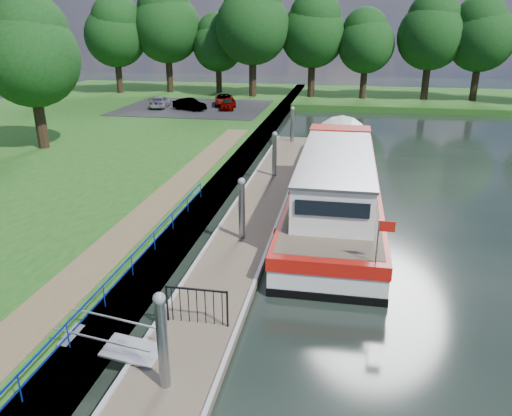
% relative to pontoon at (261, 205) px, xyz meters
% --- Properties ---
extents(ground, '(160.00, 160.00, 0.00)m').
position_rel_pontoon_xyz_m(ground, '(0.00, -13.00, -0.18)').
color(ground, black).
rests_on(ground, ground).
extents(bank_edge, '(1.10, 90.00, 0.78)m').
position_rel_pontoon_xyz_m(bank_edge, '(-2.55, 2.00, 0.20)').
color(bank_edge, '#473D2D').
rests_on(bank_edge, ground).
extents(far_bank, '(60.00, 18.00, 0.60)m').
position_rel_pontoon_xyz_m(far_bank, '(12.00, 39.00, 0.12)').
color(far_bank, '#1C4A15').
rests_on(far_bank, ground).
extents(footpath, '(1.60, 40.00, 0.05)m').
position_rel_pontoon_xyz_m(footpath, '(-4.40, -5.00, 0.62)').
color(footpath, brown).
rests_on(footpath, riverbank).
extents(carpark, '(14.00, 12.00, 0.06)m').
position_rel_pontoon_xyz_m(carpark, '(-11.00, 25.00, 0.62)').
color(carpark, black).
rests_on(carpark, riverbank).
extents(blue_fence, '(0.04, 18.04, 0.72)m').
position_rel_pontoon_xyz_m(blue_fence, '(-2.75, -10.00, 1.13)').
color(blue_fence, '#0C2DBF').
rests_on(blue_fence, riverbank).
extents(pontoon, '(2.50, 30.00, 0.56)m').
position_rel_pontoon_xyz_m(pontoon, '(0.00, 0.00, 0.00)').
color(pontoon, brown).
rests_on(pontoon, ground).
extents(mooring_piles, '(0.30, 27.30, 3.55)m').
position_rel_pontoon_xyz_m(mooring_piles, '(0.00, 0.00, 1.10)').
color(mooring_piles, gray).
rests_on(mooring_piles, ground).
extents(gangway, '(2.58, 1.00, 0.92)m').
position_rel_pontoon_xyz_m(gangway, '(-1.85, -12.50, 0.44)').
color(gangway, '#A5A8AD').
rests_on(gangway, ground).
extents(gate_panel, '(1.85, 0.05, 1.15)m').
position_rel_pontoon_xyz_m(gate_panel, '(-0.00, -10.80, 0.97)').
color(gate_panel, black).
rests_on(gate_panel, ground).
extents(barge, '(4.36, 21.15, 4.78)m').
position_rel_pontoon_xyz_m(barge, '(3.60, 2.14, 0.90)').
color(barge, black).
rests_on(barge, ground).
extents(horizon_trees, '(54.38, 10.03, 12.87)m').
position_rel_pontoon_xyz_m(horizon_trees, '(-1.61, 35.68, 7.76)').
color(horizon_trees, '#332316').
rests_on(horizon_trees, ground).
extents(bank_tree_a, '(6.12, 6.12, 9.72)m').
position_rel_pontoon_xyz_m(bank_tree_a, '(-15.99, 7.08, 6.84)').
color(bank_tree_a, '#332316').
rests_on(bank_tree_a, riverbank).
extents(car_a, '(1.61, 3.31, 1.09)m').
position_rel_pontoon_xyz_m(car_a, '(-7.41, 24.35, 1.20)').
color(car_a, '#999999').
rests_on(car_a, carpark).
extents(car_b, '(3.56, 2.44, 1.11)m').
position_rel_pontoon_xyz_m(car_b, '(-10.91, 23.19, 1.21)').
color(car_b, '#999999').
rests_on(car_b, carpark).
extents(car_c, '(2.00, 3.92, 1.09)m').
position_rel_pontoon_xyz_m(car_c, '(-14.26, 24.26, 1.20)').
color(car_c, '#999999').
rests_on(car_c, carpark).
extents(car_d, '(2.67, 4.26, 1.10)m').
position_rel_pontoon_xyz_m(car_d, '(-8.36, 26.60, 1.20)').
color(car_d, '#999999').
rests_on(car_d, carpark).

